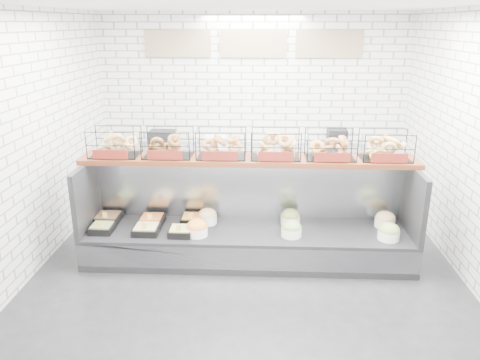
{
  "coord_description": "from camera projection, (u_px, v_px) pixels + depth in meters",
  "views": [
    {
      "loc": [
        0.16,
        -4.97,
        2.82
      ],
      "look_at": [
        -0.1,
        0.45,
        0.99
      ],
      "focal_mm": 35.0,
      "sensor_mm": 36.0,
      "label": 1
    }
  ],
  "objects": [
    {
      "name": "room_shell",
      "position": [
        249.0,
        90.0,
        5.53
      ],
      "size": [
        5.02,
        5.51,
        3.01
      ],
      "color": "white",
      "rests_on": "ground"
    },
    {
      "name": "display_case",
      "position": [
        247.0,
        233.0,
        5.84
      ],
      "size": [
        4.0,
        0.9,
        1.2
      ],
      "color": "black",
      "rests_on": "ground"
    },
    {
      "name": "prep_counter",
      "position": [
        251.0,
        172.0,
        7.77
      ],
      "size": [
        4.0,
        0.6,
        1.2
      ],
      "color": "#93969B",
      "rests_on": "ground"
    },
    {
      "name": "bagel_shelf",
      "position": [
        248.0,
        147.0,
        5.66
      ],
      "size": [
        4.1,
        0.5,
        0.4
      ],
      "color": "#481E0F",
      "rests_on": "display_case"
    },
    {
      "name": "ground",
      "position": [
        246.0,
        270.0,
        5.61
      ],
      "size": [
        5.5,
        5.5,
        0.0
      ],
      "primitive_type": "plane",
      "color": "black",
      "rests_on": "ground"
    }
  ]
}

